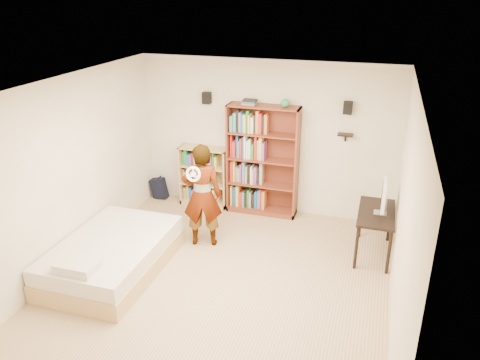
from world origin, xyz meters
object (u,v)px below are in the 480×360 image
object	(u,v)px
tall_bookshelf	(263,161)
person	(202,196)
low_bookshelf	(204,176)
daybed	(112,252)
computer_desk	(374,233)

from	to	relation	value
tall_bookshelf	person	xyz separation A→B (m)	(-0.60, -1.36, -0.15)
tall_bookshelf	person	world-z (taller)	tall_bookshelf
low_bookshelf	person	xyz separation A→B (m)	(0.50, -1.37, 0.27)
daybed	computer_desk	bearing A→B (deg)	23.75
low_bookshelf	daybed	bearing A→B (deg)	-100.38
daybed	person	distance (m)	1.55
tall_bookshelf	low_bookshelf	distance (m)	1.18
computer_desk	daybed	bearing A→B (deg)	-156.25
tall_bookshelf	low_bookshelf	xyz separation A→B (m)	(-1.10, 0.01, -0.42)
computer_desk	low_bookshelf	bearing A→B (deg)	163.41
daybed	person	size ratio (longest dim) A/B	1.23
person	tall_bookshelf	bearing A→B (deg)	-129.56
low_bookshelf	daybed	xyz separation A→B (m)	(-0.45, -2.47, -0.25)
low_bookshelf	person	distance (m)	1.49
daybed	tall_bookshelf	bearing A→B (deg)	57.69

